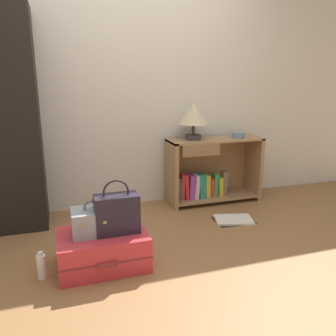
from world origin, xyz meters
The scene contains 10 objects.
ground_plane centered at (0.00, 0.00, 0.00)m, with size 9.00×9.00×0.00m, color olive.
back_wall centered at (0.00, 1.50, 1.30)m, with size 6.40×0.10×2.60m, color silver.
bookshelf centered at (0.86, 1.26, 0.34)m, with size 1.03×0.37×0.71m.
table_lamp centered at (0.65, 1.26, 0.97)m, with size 0.32×0.32×0.38m.
bowl centered at (1.16, 1.22, 0.74)m, with size 0.14×0.14×0.06m, color slate.
suitcase_large centered at (-0.47, 0.22, 0.13)m, with size 0.64×0.47×0.26m.
train_case centered at (-0.53, 0.24, 0.35)m, with size 0.28×0.24×0.25m.
handbag centered at (-0.36, 0.20, 0.41)m, with size 0.31×0.15×0.40m.
bottle centered at (-0.89, 0.19, 0.09)m, with size 0.06×0.06×0.20m.
open_book_on_floor centered at (0.85, 0.66, 0.01)m, with size 0.41×0.33×0.02m.
Camera 1 is at (-0.73, -2.10, 1.34)m, focal length 37.00 mm.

